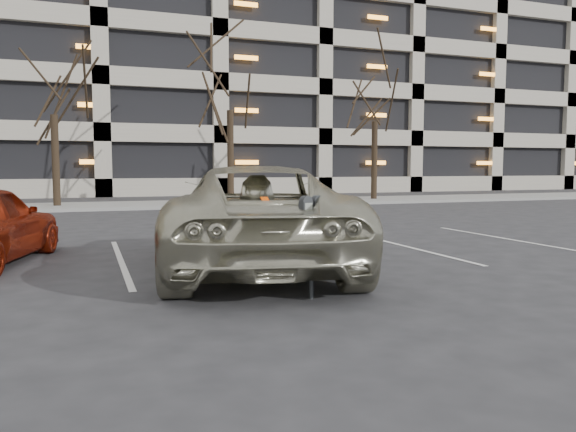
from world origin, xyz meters
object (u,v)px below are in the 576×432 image
(tree_b, at_px, (52,56))
(tree_d, at_px, (375,72))
(tree_c, at_px, (230,52))
(parking_meter, at_px, (312,222))
(suv_silver, at_px, (254,217))

(tree_b, xyz_separation_m, tree_d, (14.00, 0.00, 0.19))
(tree_c, distance_m, parking_meter, 18.59)
(parking_meter, bearing_deg, suv_silver, 77.05)
(tree_c, bearing_deg, tree_d, 0.00)
(tree_c, xyz_separation_m, suv_silver, (-3.38, -15.02, -5.68))
(tree_d, distance_m, suv_silver, 18.99)
(tree_c, relative_size, tree_d, 1.07)
(tree_b, height_order, tree_c, tree_c)
(tree_c, relative_size, suv_silver, 1.42)
(parking_meter, height_order, suv_silver, suv_silver)
(tree_d, height_order, suv_silver, tree_d)
(tree_b, distance_m, tree_c, 7.03)
(tree_c, bearing_deg, parking_meter, -100.90)
(tree_d, bearing_deg, tree_c, 180.00)
(tree_c, xyz_separation_m, parking_meter, (-3.36, -17.42, -5.54))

